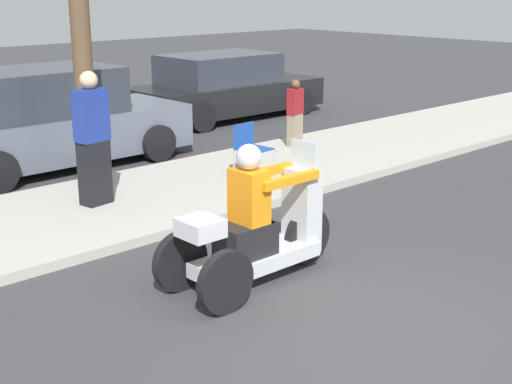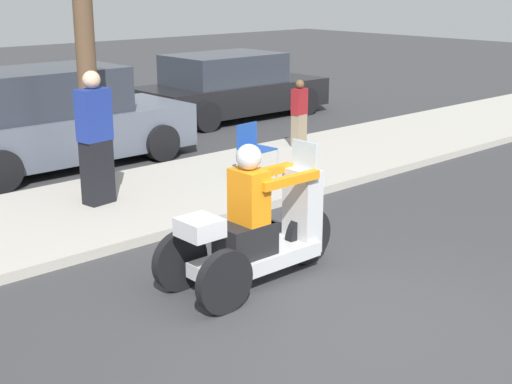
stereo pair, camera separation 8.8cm
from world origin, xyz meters
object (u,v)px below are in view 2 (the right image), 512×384
object	(u,v)px
spectator_by_tree	(95,141)
parked_car_lot_center	(229,88)
spectator_with_child	(299,114)
motorcycle_trike	(256,233)
tree_trunk	(88,85)
folding_chair_curbside	(253,145)
parked_car_lot_far	(56,121)

from	to	relation	value
spectator_by_tree	parked_car_lot_center	size ratio (longest dim) A/B	0.40
parked_car_lot_center	spectator_with_child	bearing A→B (deg)	-110.18
motorcycle_trike	parked_car_lot_center	world-z (taller)	motorcycle_trike
motorcycle_trike	tree_trunk	bearing A→B (deg)	84.01
motorcycle_trike	spectator_with_child	size ratio (longest dim) A/B	1.74
spectator_with_child	folding_chair_curbside	xyz separation A→B (m)	(-2.03, -1.01, -0.08)
motorcycle_trike	folding_chair_curbside	distance (m)	3.72
folding_chair_curbside	tree_trunk	size ratio (longest dim) A/B	0.28
spectator_by_tree	tree_trunk	distance (m)	1.20
spectator_with_child	tree_trunk	xyz separation A→B (m)	(-4.04, 0.29, 0.88)
motorcycle_trike	parked_car_lot_far	xyz separation A→B (m)	(0.75, 5.87, 0.24)
spectator_by_tree	parked_car_lot_far	xyz separation A→B (m)	(0.77, 2.69, -0.21)
parked_car_lot_center	motorcycle_trike	bearing A→B (deg)	-128.12
spectator_by_tree	folding_chair_curbside	xyz separation A→B (m)	(2.46, -0.38, -0.36)
spectator_by_tree	parked_car_lot_far	bearing A→B (deg)	74.09
tree_trunk	spectator_with_child	bearing A→B (deg)	-4.16
motorcycle_trike	folding_chair_curbside	world-z (taller)	motorcycle_trike
spectator_by_tree	folding_chair_curbside	size ratio (longest dim) A/B	2.18
motorcycle_trike	tree_trunk	xyz separation A→B (m)	(0.43, 4.12, 1.05)
spectator_with_child	folding_chair_curbside	world-z (taller)	spectator_with_child
folding_chair_curbside	parked_car_lot_far	world-z (taller)	parked_car_lot_far
folding_chair_curbside	spectator_with_child	bearing A→B (deg)	26.57
parked_car_lot_far	tree_trunk	xyz separation A→B (m)	(-0.31, -1.76, 0.81)
motorcycle_trike	folding_chair_curbside	size ratio (longest dim) A/B	2.58
folding_chair_curbside	parked_car_lot_center	world-z (taller)	parked_car_lot_center
spectator_with_child	folding_chair_curbside	size ratio (longest dim) A/B	1.48
motorcycle_trike	spectator_by_tree	xyz separation A→B (m)	(-0.02, 3.18, 0.45)
spectator_with_child	tree_trunk	size ratio (longest dim) A/B	0.41
parked_car_lot_far	spectator_by_tree	bearing A→B (deg)	-105.91
spectator_by_tree	parked_car_lot_center	bearing A→B (deg)	35.73
spectator_by_tree	parked_car_lot_far	size ratio (longest dim) A/B	0.40
folding_chair_curbside	tree_trunk	distance (m)	2.58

